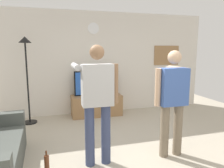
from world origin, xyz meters
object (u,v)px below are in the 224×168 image
at_px(tv_stand, 97,105).
at_px(wall_clock, 93,28).
at_px(person_standing_nearer_couch, 172,97).
at_px(television, 96,83).
at_px(framed_picture, 166,55).
at_px(floor_lamp, 26,62).
at_px(person_standing_nearer_lamp, 97,98).
at_px(beverage_bottle, 47,165).

height_order(tv_stand, wall_clock, wall_clock).
height_order(wall_clock, person_standing_nearer_couch, wall_clock).
xyz_separation_m(television, framed_picture, (2.17, 0.25, 0.69)).
relative_size(television, wall_clock, 3.82).
xyz_separation_m(wall_clock, floor_lamp, (-1.64, -0.44, -0.83)).
height_order(floor_lamp, person_standing_nearer_lamp, floor_lamp).
bearing_deg(floor_lamp, framed_picture, 6.66).
bearing_deg(person_standing_nearer_lamp, beverage_bottle, -169.84).
bearing_deg(beverage_bottle, person_standing_nearer_lamp, 10.16).
distance_m(person_standing_nearer_couch, beverage_bottle, 2.10).
distance_m(television, floor_lamp, 1.75).
relative_size(tv_stand, beverage_bottle, 3.53).
bearing_deg(wall_clock, television, -90.00).
xyz_separation_m(tv_stand, person_standing_nearer_couch, (0.71, -2.42, 0.70)).
distance_m(floor_lamp, person_standing_nearer_lamp, 2.52).
xyz_separation_m(tv_stand, beverage_bottle, (-1.22, -2.49, -0.12)).
relative_size(tv_stand, floor_lamp, 0.65).
bearing_deg(tv_stand, television, 90.00).
distance_m(television, person_standing_nearer_lamp, 2.46).
bearing_deg(beverage_bottle, framed_picture, 39.38).
bearing_deg(tv_stand, framed_picture, 7.74).
bearing_deg(television, tv_stand, -90.00).
bearing_deg(framed_picture, tv_stand, -172.26).
bearing_deg(wall_clock, beverage_bottle, -113.71).
height_order(tv_stand, framed_picture, framed_picture).
bearing_deg(person_standing_nearer_couch, television, 106.11).
xyz_separation_m(person_standing_nearer_lamp, beverage_bottle, (-0.74, -0.13, -0.87)).
bearing_deg(wall_clock, tv_stand, -90.00).
height_order(framed_picture, person_standing_nearer_lamp, framed_picture).
bearing_deg(floor_lamp, beverage_bottle, -79.89).
bearing_deg(television, person_standing_nearer_lamp, -101.37).
bearing_deg(person_standing_nearer_lamp, tv_stand, 78.41).
distance_m(tv_stand, wall_clock, 2.01).
bearing_deg(person_standing_nearer_couch, wall_clock, 104.73).
relative_size(television, framed_picture, 1.43).
bearing_deg(television, beverage_bottle, -115.70).
relative_size(television, beverage_bottle, 3.07).
distance_m(tv_stand, framed_picture, 2.53).
bearing_deg(person_standing_nearer_couch, tv_stand, 106.40).
xyz_separation_m(tv_stand, floor_lamp, (-1.64, -0.15, 1.16)).
height_order(person_standing_nearer_lamp, beverage_bottle, person_standing_nearer_lamp).
relative_size(tv_stand, television, 1.15).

